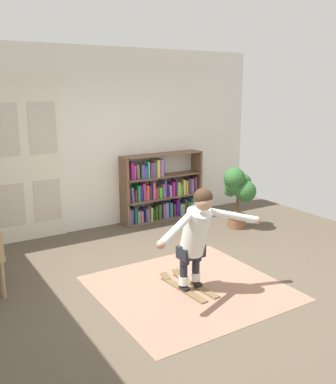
# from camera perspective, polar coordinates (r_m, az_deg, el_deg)

# --- Properties ---
(ground_plane) EXTENTS (7.20, 7.20, 0.00)m
(ground_plane) POSITION_cam_1_polar(r_m,az_deg,el_deg) (5.22, 2.46, -12.12)
(ground_plane) COLOR brown
(back_wall) EXTENTS (6.00, 0.10, 2.90)m
(back_wall) POSITION_cam_1_polar(r_m,az_deg,el_deg) (7.05, -9.48, 6.83)
(back_wall) COLOR silver
(back_wall) RESTS_ON ground
(double_door) EXTENTS (1.22, 0.05, 2.45)m
(double_door) POSITION_cam_1_polar(r_m,az_deg,el_deg) (6.67, -18.37, 4.03)
(double_door) COLOR silver
(double_door) RESTS_ON ground
(rug) EXTENTS (2.05, 1.96, 0.01)m
(rug) POSITION_cam_1_polar(r_m,az_deg,el_deg) (5.13, 2.87, -12.61)
(rug) COLOR #936956
(rug) RESTS_ON ground
(bookshelf) EXTENTS (1.51, 0.30, 1.17)m
(bookshelf) POSITION_cam_1_polar(r_m,az_deg,el_deg) (7.50, -1.13, 0.07)
(bookshelf) COLOR brown
(bookshelf) RESTS_ON ground
(potted_plant) EXTENTS (0.53, 0.51, 1.03)m
(potted_plant) POSITION_cam_1_polar(r_m,az_deg,el_deg) (7.07, 9.32, 0.33)
(potted_plant) COLOR brown
(potted_plant) RESTS_ON ground
(skis_pair) EXTENTS (0.33, 0.81, 0.07)m
(skis_pair) POSITION_cam_1_polar(r_m,az_deg,el_deg) (5.14, 2.66, -12.30)
(skis_pair) COLOR brown
(skis_pair) RESTS_ON rug
(person_skier) EXTENTS (1.43, 0.60, 1.16)m
(person_skier) POSITION_cam_1_polar(r_m,az_deg,el_deg) (4.76, 3.85, -5.22)
(person_skier) COLOR white
(person_skier) RESTS_ON skis_pair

